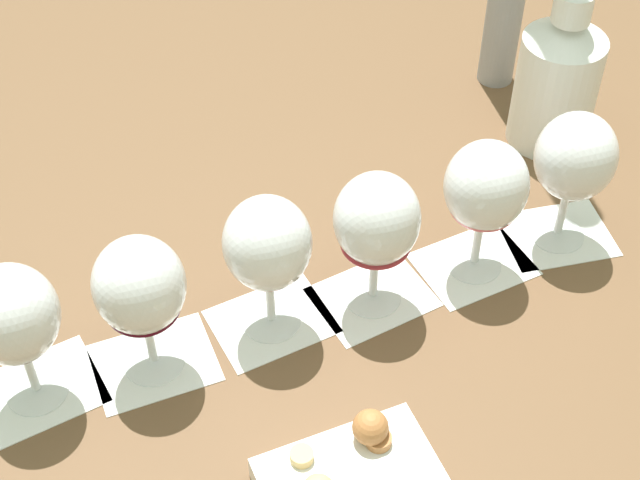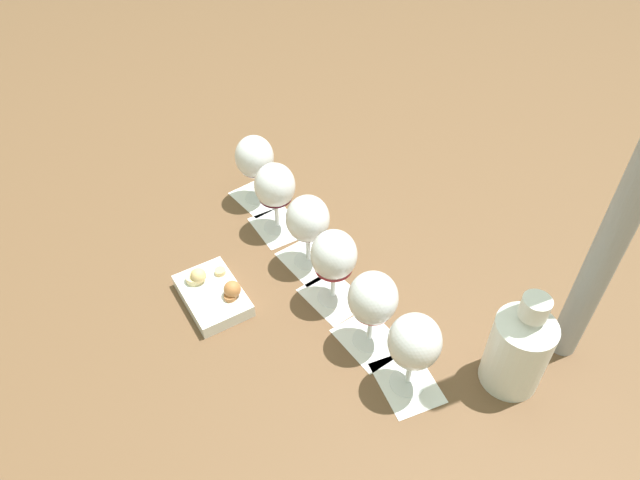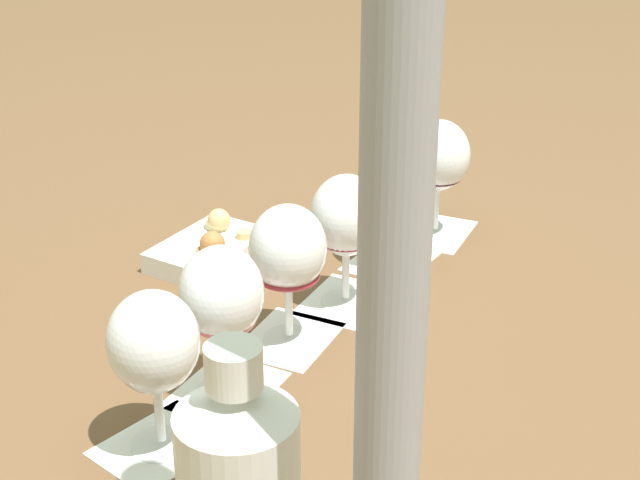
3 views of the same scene
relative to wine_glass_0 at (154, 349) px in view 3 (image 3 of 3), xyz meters
The scene contains 16 objects.
ground_plane 0.31m from the wine_glass_0, 48.98° to the right, with size 8.00×8.00×0.00m, color brown.
tasting_card_0 0.11m from the wine_glass_0, behind, with size 0.14×0.15×0.00m.
tasting_card_1 0.15m from the wine_glass_0, 47.17° to the right, with size 0.15×0.15×0.00m.
tasting_card_2 0.26m from the wine_glass_0, 47.99° to the right, with size 0.15×0.15×0.00m.
tasting_card_3 0.36m from the wine_glass_0, 50.01° to the right, with size 0.15×0.15×0.00m.
tasting_card_4 0.48m from the wine_glass_0, 49.15° to the right, with size 0.15×0.15×0.00m.
tasting_card_5 0.60m from the wine_glass_0, 50.11° to the right, with size 0.15×0.15×0.00m.
wine_glass_0 is the anchor object (origin of this frame).
wine_glass_1 0.11m from the wine_glass_0, 47.17° to the right, with size 0.09×0.09×0.17m.
wine_glass_2 0.23m from the wine_glass_0, 47.99° to the right, with size 0.09×0.09×0.17m.
wine_glass_3 0.34m from the wine_glass_0, 50.01° to the right, with size 0.09×0.09×0.17m.
wine_glass_4 0.47m from the wine_glass_0, 49.15° to the right, with size 0.09×0.09×0.17m.
wine_glass_5 0.59m from the wine_glass_0, 50.11° to the right, with size 0.09×0.09×0.17m.
ceramic_vase 0.18m from the wine_glass_0, 166.85° to the right, with size 0.10×0.10×0.21m.
snack_dish 0.42m from the wine_glass_0, 18.29° to the right, with size 0.18×0.19×0.06m.
umbrella_pole 0.41m from the wine_glass_0, 155.40° to the right, with size 0.05×0.05×0.78m.
Camera 3 is at (-0.98, 0.30, 0.59)m, focal length 55.00 mm.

